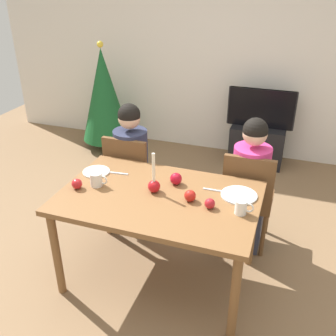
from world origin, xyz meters
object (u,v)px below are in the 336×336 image
person_left_child (132,168)px  apple_by_left_plate (77,184)px  dining_table (159,205)px  chair_right (248,195)px  tv (261,108)px  plate_right (239,195)px  chair_left (131,175)px  mug_right (241,207)px  christmas_tree (104,95)px  plate_left (96,172)px  candle_centerpiece (154,184)px  apple_by_right_mug (176,179)px  apple_near_candle (210,203)px  apple_far_edge (190,196)px  tv_stand (257,145)px  person_right_child (249,187)px  mug_left (97,179)px

person_left_child → apple_by_left_plate: person_left_child is taller
dining_table → chair_right: size_ratio=1.56×
dining_table → tv: (0.43, 2.30, 0.04)m
person_left_child → plate_right: 1.15m
chair_left → plate_right: bearing=-22.3°
chair_left → mug_right: chair_left is taller
chair_left → christmas_tree: 1.83m
christmas_tree → plate_left: 2.16m
candle_centerpiece → apple_by_left_plate: 0.56m
dining_table → plate_left: size_ratio=6.65×
chair_right → apple_by_right_mug: bearing=-139.8°
plate_right → mug_right: bearing=-76.9°
apple_near_candle → apple_far_edge: 0.16m
tv_stand → christmas_tree: bearing=-174.2°
dining_table → apple_by_left_plate: size_ratio=18.25×
person_right_child → plate_right: person_right_child is taller
christmas_tree → mug_left: bearing=-63.4°
apple_far_edge → apple_by_left_plate: bearing=-172.5°
dining_table → apple_by_left_plate: (-0.59, -0.10, 0.12)m
tv_stand → candle_centerpiece: size_ratio=2.11×
dining_table → person_left_child: person_left_child is taller
candle_centerpiece → apple_far_edge: (0.28, -0.03, -0.02)m
plate_left → plate_right: same height
apple_by_right_mug → mug_left: bearing=-158.5°
plate_left → apple_far_edge: 0.83m
apple_by_left_plate → apple_far_edge: apple_far_edge is taller
tv → apple_near_candle: (-0.06, -2.34, 0.08)m
tv → plate_left: tv is taller
person_right_child → mug_left: size_ratio=8.68×
dining_table → mug_right: size_ratio=11.34×
plate_right → person_right_child: bearing=87.6°
dining_table → person_left_child: size_ratio=1.19×
person_right_child → apple_by_right_mug: bearing=-137.7°
person_right_child → apple_far_edge: person_right_child is taller
plate_right → apple_by_right_mug: size_ratio=2.85×
chair_left → person_right_child: 1.06m
mug_left → apple_near_candle: 0.85m
person_left_child → candle_centerpiece: size_ratio=3.85×
chair_left → mug_left: 0.69m
christmas_tree → tv_stand: bearing=5.8°
chair_right → christmas_tree: (-2.09, 1.49, 0.22)m
tv → mug_left: 2.49m
tv_stand → mug_left: 2.55m
tv → apple_far_edge: (-0.21, -2.30, 0.08)m
apple_near_candle → apple_by_right_mug: 0.39m
tv → plate_right: (0.10, -2.12, 0.05)m
apple_by_right_mug → chair_right: bearing=40.2°
mug_right → tv: bearing=93.7°
mug_right → apple_near_candle: size_ratio=1.73×
chair_left → person_left_child: bearing=90.0°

